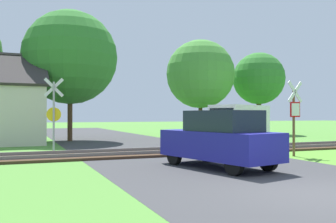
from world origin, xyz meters
TOP-DOWN VIEW (x-y plane):
  - ground_plane at (0.00, 0.00)m, footprint 160.00×160.00m
  - road_asphalt at (0.00, 2.00)m, footprint 7.45×80.00m
  - rail_track at (0.00, 8.86)m, footprint 60.00×2.60m
  - stop_sign_near at (4.33, 5.95)m, footprint 0.86×0.23m
  - crossing_sign_far at (-4.34, 11.60)m, footprint 0.87×0.17m
  - tree_center at (-2.75, 18.38)m, footprint 5.95×5.95m
  - tree_far at (13.63, 21.21)m, footprint 4.49×4.49m
  - tree_right at (7.54, 20.41)m, footprint 5.39×5.39m
  - mail_truck at (6.72, 13.67)m, footprint 5.21×3.86m
  - parked_car at (-0.06, 4.23)m, footprint 2.53×4.27m

SIDE VIEW (x-z plane):
  - ground_plane at x=0.00m, z-range 0.00..0.00m
  - road_asphalt at x=0.00m, z-range 0.00..0.01m
  - rail_track at x=0.00m, z-range -0.05..0.17m
  - parked_car at x=-0.06m, z-range 0.00..1.78m
  - mail_truck at x=6.72m, z-range 0.12..2.36m
  - stop_sign_near at x=4.33m, z-range 0.22..3.21m
  - crossing_sign_far at x=-4.34m, z-range 0.19..3.51m
  - tree_far at x=13.63m, z-range 1.27..8.33m
  - tree_right at x=7.54m, z-range 1.08..8.64m
  - tree_center at x=-2.75m, z-range 1.16..9.44m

